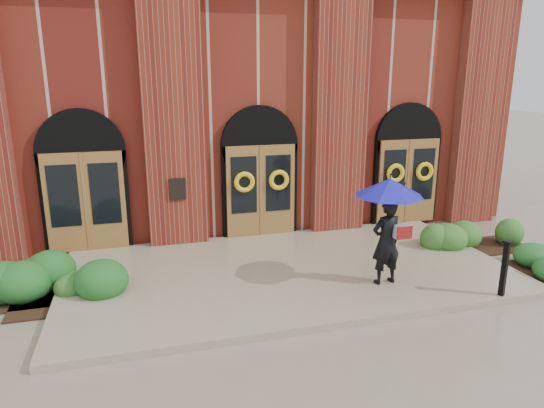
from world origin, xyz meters
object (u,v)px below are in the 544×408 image
object	(u,v)px
man_with_umbrella	(388,211)
hedge_wall_left	(45,277)
hedge_wall_right	(472,236)
metal_post	(505,267)

from	to	relation	value
man_with_umbrella	hedge_wall_left	distance (m)	7.25
man_with_umbrella	hedge_wall_left	size ratio (longest dim) A/B	0.75
hedge_wall_left	hedge_wall_right	distance (m)	10.40
metal_post	hedge_wall_left	size ratio (longest dim) A/B	0.38
metal_post	hedge_wall_left	world-z (taller)	metal_post
man_with_umbrella	hedge_wall_right	bearing A→B (deg)	-160.56
hedge_wall_right	metal_post	bearing A→B (deg)	-117.53
hedge_wall_left	man_with_umbrella	bearing A→B (deg)	-13.36
man_with_umbrella	hedge_wall_left	xyz separation A→B (m)	(-6.93, 1.65, -1.36)
metal_post	hedge_wall_left	xyz separation A→B (m)	(-8.91, 2.85, -0.37)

